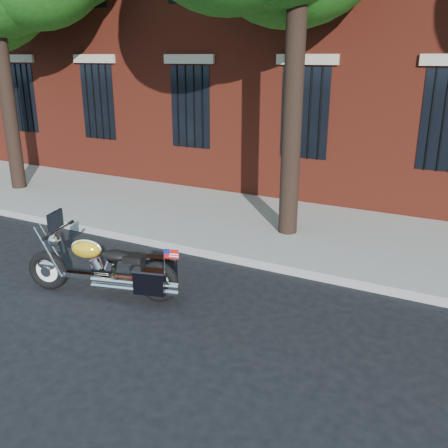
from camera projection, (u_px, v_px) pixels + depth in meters
The scene contains 4 objects.
ground at pixel (188, 292), 7.62m from camera, with size 120.00×120.00×0.00m, color black.
curb at pixel (229, 257), 8.75m from camera, with size 40.00×0.16×0.15m, color gray.
sidewalk at pixel (271, 226), 10.33m from camera, with size 40.00×3.60×0.15m, color gray.
motorcycle at pixel (109, 270), 7.35m from camera, with size 2.52×1.10×1.27m.
Camera 1 is at (3.71, -5.83, 3.42)m, focal length 40.00 mm.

